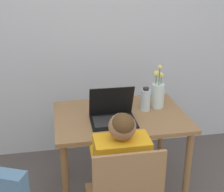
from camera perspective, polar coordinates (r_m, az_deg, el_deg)
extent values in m
cube|color=silver|center=(2.91, -3.71, 12.76)|extent=(6.40, 0.05, 2.50)
cube|color=olive|center=(2.34, 1.55, -3.79)|extent=(0.98, 0.69, 0.03)
cylinder|color=olive|center=(2.24, -8.41, -16.21)|extent=(0.05, 0.05, 0.68)
cylinder|color=olive|center=(2.41, 13.55, -13.56)|extent=(0.05, 0.05, 0.68)
cylinder|color=olive|center=(2.73, -9.00, -8.57)|extent=(0.05, 0.05, 0.68)
cylinder|color=olive|center=(2.87, 8.92, -6.93)|extent=(0.05, 0.05, 0.68)
cube|color=olive|center=(1.69, 3.15, -16.90)|extent=(0.38, 0.02, 0.45)
cube|color=orange|center=(1.85, 1.77, -13.55)|extent=(0.31, 0.18, 0.42)
sphere|color=#936B4C|center=(1.70, 1.89, -5.63)|extent=(0.15, 0.15, 0.15)
sphere|color=#4C3319|center=(1.68, 2.00, -5.29)|extent=(0.13, 0.13, 0.13)
cylinder|color=navy|center=(2.09, 2.84, -15.55)|extent=(0.09, 0.28, 0.09)
cylinder|color=navy|center=(2.07, -1.08, -15.98)|extent=(0.09, 0.28, 0.09)
cylinder|color=orange|center=(2.03, 4.25, -9.25)|extent=(0.06, 0.24, 0.06)
cylinder|color=orange|center=(1.99, -3.24, -9.95)|extent=(0.06, 0.24, 0.06)
cube|color=black|center=(2.23, 0.24, -4.65)|extent=(0.32, 0.26, 0.01)
cube|color=#2D2D2D|center=(2.22, 0.24, -4.52)|extent=(0.28, 0.18, 0.00)
cube|color=black|center=(2.25, -0.11, -0.94)|extent=(0.32, 0.10, 0.24)
cube|color=#19284C|center=(2.25, -0.13, -0.88)|extent=(0.29, 0.08, 0.21)
cylinder|color=silver|center=(2.46, 8.38, 0.07)|extent=(0.10, 0.10, 0.19)
cylinder|color=#3D7A38|center=(2.45, 8.88, 1.35)|extent=(0.01, 0.01, 0.22)
sphere|color=#EFDB66|center=(2.41, 9.03, 3.83)|extent=(0.04, 0.04, 0.04)
cylinder|color=#3D7A38|center=(2.44, 7.98, 1.48)|extent=(0.01, 0.01, 0.23)
sphere|color=#EFDB66|center=(2.41, 8.13, 4.07)|extent=(0.05, 0.05, 0.05)
cylinder|color=#3D7A38|center=(2.40, 8.55, 1.88)|extent=(0.01, 0.01, 0.30)
sphere|color=#EFDB66|center=(2.36, 8.76, 5.26)|extent=(0.03, 0.03, 0.03)
cylinder|color=silver|center=(2.39, 6.13, -0.76)|extent=(0.07, 0.07, 0.17)
cylinder|color=#262628|center=(2.35, 6.22, 1.32)|extent=(0.04, 0.04, 0.02)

